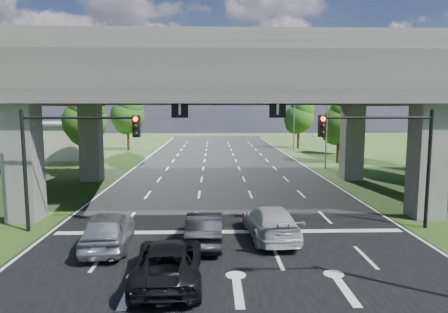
{
  "coord_description": "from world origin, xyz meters",
  "views": [
    {
      "loc": [
        -0.81,
        -15.48,
        6.09
      ],
      "look_at": [
        -0.18,
        7.39,
        3.28
      ],
      "focal_mm": 32.0,
      "sensor_mm": 36.0,
      "label": 1
    }
  ],
  "objects_px": {
    "streetlight_beyond": "(291,109)",
    "car_white": "(270,222)",
    "signal_right": "(387,146)",
    "streetlight_far": "(323,110)",
    "car_silver": "(108,229)",
    "signal_left": "(68,147)",
    "car_dark": "(205,228)",
    "car_trailing": "(168,262)"
  },
  "relations": [
    {
      "from": "streetlight_beyond",
      "to": "car_white",
      "type": "relative_size",
      "value": 1.97
    },
    {
      "from": "signal_right",
      "to": "streetlight_far",
      "type": "height_order",
      "value": "streetlight_far"
    },
    {
      "from": "streetlight_far",
      "to": "streetlight_beyond",
      "type": "height_order",
      "value": "same"
    },
    {
      "from": "signal_right",
      "to": "car_silver",
      "type": "xyz_separation_m",
      "value": [
        -13.21,
        -2.46,
        -3.35
      ]
    },
    {
      "from": "signal_left",
      "to": "car_white",
      "type": "relative_size",
      "value": 1.18
    },
    {
      "from": "car_silver",
      "to": "car_white",
      "type": "height_order",
      "value": "car_silver"
    },
    {
      "from": "signal_right",
      "to": "car_dark",
      "type": "relative_size",
      "value": 1.37
    },
    {
      "from": "streetlight_beyond",
      "to": "car_silver",
      "type": "distance_m",
      "value": 41.81
    },
    {
      "from": "signal_left",
      "to": "streetlight_far",
      "type": "relative_size",
      "value": 0.6
    },
    {
      "from": "streetlight_far",
      "to": "streetlight_beyond",
      "type": "relative_size",
      "value": 1.0
    },
    {
      "from": "car_trailing",
      "to": "signal_right",
      "type": "bearing_deg",
      "value": -152.18
    },
    {
      "from": "streetlight_far",
      "to": "car_white",
      "type": "xyz_separation_m",
      "value": [
        -8.24,
        -21.4,
        -5.08
      ]
    },
    {
      "from": "signal_right",
      "to": "car_white",
      "type": "distance_m",
      "value": 7.01
    },
    {
      "from": "streetlight_beyond",
      "to": "car_trailing",
      "type": "bearing_deg",
      "value": -106.56
    },
    {
      "from": "streetlight_far",
      "to": "car_dark",
      "type": "distance_m",
      "value": 25.42
    },
    {
      "from": "streetlight_far",
      "to": "car_trailing",
      "type": "height_order",
      "value": "streetlight_far"
    },
    {
      "from": "streetlight_far",
      "to": "car_trailing",
      "type": "relative_size",
      "value": 2.01
    },
    {
      "from": "car_dark",
      "to": "car_trailing",
      "type": "bearing_deg",
      "value": 73.16
    },
    {
      "from": "car_trailing",
      "to": "streetlight_beyond",
      "type": "bearing_deg",
      "value": -108.94
    },
    {
      "from": "car_white",
      "to": "car_trailing",
      "type": "relative_size",
      "value": 1.02
    },
    {
      "from": "car_silver",
      "to": "car_white",
      "type": "relative_size",
      "value": 0.93
    },
    {
      "from": "car_dark",
      "to": "signal_left",
      "type": "bearing_deg",
      "value": -17.34
    },
    {
      "from": "streetlight_beyond",
      "to": "car_dark",
      "type": "distance_m",
      "value": 40.15
    },
    {
      "from": "signal_right",
      "to": "car_white",
      "type": "height_order",
      "value": "signal_right"
    },
    {
      "from": "signal_right",
      "to": "streetlight_far",
      "type": "relative_size",
      "value": 0.6
    },
    {
      "from": "signal_right",
      "to": "streetlight_far",
      "type": "bearing_deg",
      "value": 83.53
    },
    {
      "from": "car_trailing",
      "to": "streetlight_far",
      "type": "bearing_deg",
      "value": -118.04
    },
    {
      "from": "streetlight_beyond",
      "to": "car_dark",
      "type": "xyz_separation_m",
      "value": [
        -11.3,
        -38.19,
        -5.09
      ]
    },
    {
      "from": "signal_right",
      "to": "streetlight_beyond",
      "type": "height_order",
      "value": "streetlight_beyond"
    },
    {
      "from": "signal_right",
      "to": "signal_left",
      "type": "xyz_separation_m",
      "value": [
        -15.65,
        0.0,
        0.0
      ]
    },
    {
      "from": "streetlight_far",
      "to": "car_trailing",
      "type": "xyz_separation_m",
      "value": [
        -12.49,
        -26.0,
        -5.13
      ]
    },
    {
      "from": "streetlight_far",
      "to": "car_dark",
      "type": "bearing_deg",
      "value": -116.99
    },
    {
      "from": "signal_left",
      "to": "car_trailing",
      "type": "bearing_deg",
      "value": -47.59
    },
    {
      "from": "signal_right",
      "to": "car_trailing",
      "type": "relative_size",
      "value": 1.21
    },
    {
      "from": "signal_right",
      "to": "streetlight_beyond",
      "type": "relative_size",
      "value": 0.6
    },
    {
      "from": "streetlight_far",
      "to": "car_dark",
      "type": "relative_size",
      "value": 2.28
    },
    {
      "from": "car_white",
      "to": "car_trailing",
      "type": "xyz_separation_m",
      "value": [
        -4.25,
        -4.6,
        -0.05
      ]
    },
    {
      "from": "streetlight_beyond",
      "to": "car_silver",
      "type": "bearing_deg",
      "value": -111.89
    },
    {
      "from": "streetlight_far",
      "to": "car_silver",
      "type": "height_order",
      "value": "streetlight_far"
    },
    {
      "from": "signal_right",
      "to": "car_white",
      "type": "bearing_deg",
      "value": -167.34
    },
    {
      "from": "streetlight_far",
      "to": "car_white",
      "type": "height_order",
      "value": "streetlight_far"
    },
    {
      "from": "car_white",
      "to": "streetlight_far",
      "type": "bearing_deg",
      "value": -115.83
    }
  ]
}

